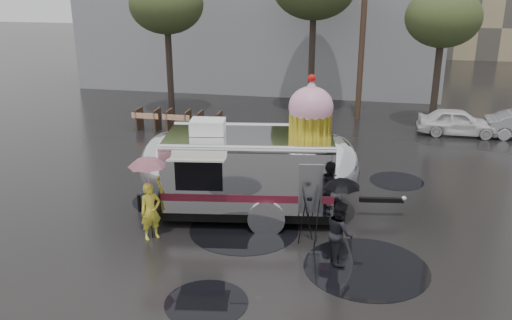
% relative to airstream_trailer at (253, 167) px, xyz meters
% --- Properties ---
extents(ground, '(120.00, 120.00, 0.00)m').
position_rel_airstream_trailer_xyz_m(ground, '(0.31, -1.78, -1.55)').
color(ground, black).
rests_on(ground, ground).
extents(puddles, '(9.42, 10.43, 0.01)m').
position_rel_airstream_trailer_xyz_m(puddles, '(1.04, -1.07, -1.54)').
color(puddles, black).
rests_on(puddles, ground).
extents(utility_pole, '(1.60, 0.28, 9.00)m').
position_rel_airstream_trailer_xyz_m(utility_pole, '(2.81, 12.22, 3.07)').
color(utility_pole, '#473323').
rests_on(utility_pole, ground).
extents(tree_left, '(3.64, 3.64, 6.95)m').
position_rel_airstream_trailer_xyz_m(tree_left, '(-6.69, 11.22, 3.94)').
color(tree_left, '#382D26').
rests_on(tree_left, ground).
extents(tree_right, '(3.36, 3.36, 6.42)m').
position_rel_airstream_trailer_xyz_m(tree_right, '(6.31, 11.22, 3.51)').
color(tree_right, '#382D26').
rests_on(tree_right, ground).
extents(barricade_row, '(4.30, 0.80, 1.00)m').
position_rel_airstream_trailer_xyz_m(barricade_row, '(-5.24, 8.18, -1.02)').
color(barricade_row, '#473323').
rests_on(barricade_row, ground).
extents(airstream_trailer, '(8.11, 3.86, 4.41)m').
position_rel_airstream_trailer_xyz_m(airstream_trailer, '(0.00, 0.00, 0.00)').
color(airstream_trailer, silver).
rests_on(airstream_trailer, ground).
extents(person_left, '(0.69, 0.68, 1.61)m').
position_rel_airstream_trailer_xyz_m(person_left, '(-2.42, -2.10, -0.74)').
color(person_left, yellow).
rests_on(person_left, ground).
extents(umbrella_pink, '(1.25, 1.25, 2.41)m').
position_rel_airstream_trailer_xyz_m(umbrella_pink, '(-2.42, -2.10, 0.43)').
color(umbrella_pink, '#CE8496').
rests_on(umbrella_pink, ground).
extents(person_right, '(0.65, 0.88, 1.64)m').
position_rel_airstream_trailer_xyz_m(person_right, '(2.74, -2.36, -0.73)').
color(person_right, black).
rests_on(person_right, ground).
extents(umbrella_black, '(1.09, 1.09, 2.29)m').
position_rel_airstream_trailer_xyz_m(umbrella_black, '(2.74, -2.36, 0.37)').
color(umbrella_black, black).
rests_on(umbrella_black, ground).
extents(tripod, '(0.56, 0.55, 1.38)m').
position_rel_airstream_trailer_xyz_m(tripod, '(1.87, -1.56, -0.75)').
color(tripod, black).
rests_on(tripod, ground).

